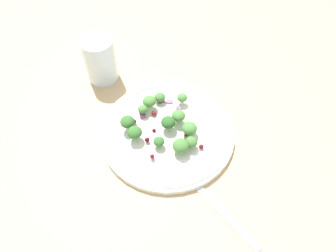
{
  "coord_description": "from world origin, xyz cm",
  "views": [
    {
      "loc": [
        32.56,
        14.73,
        52.68
      ],
      "look_at": [
        -1.31,
        0.08,
        2.7
      ],
      "focal_mm": 35.08,
      "sensor_mm": 36.0,
      "label": 1
    }
  ],
  "objects": [
    {
      "name": "cranberry_3",
      "position": [
        2.77,
        -2.38,
        2.14
      ],
      "size": [
        0.93,
        0.93,
        0.93
      ],
      "primitive_type": "sphere",
      "color": "#4C0A14",
      "rests_on": "plate"
    },
    {
      "name": "dressing_pool",
      "position": [
        -1.31,
        0.08,
        1.3
      ],
      "size": [
        15.02,
        15.02,
        0.2
      ],
      "primitive_type": "cylinder",
      "color": "white",
      "rests_on": "plate"
    },
    {
      "name": "broccoli_floret_5",
      "position": [
        1.45,
        -7.06,
        3.54
      ],
      "size": [
        2.75,
        2.75,
        2.79
      ],
      "color": "#9EC684",
      "rests_on": "plate"
    },
    {
      "name": "broccoli_floret_10",
      "position": [
        3.05,
        -4.71,
        3.51
      ],
      "size": [
        2.73,
        2.73,
        2.76
      ],
      "color": "#9EC684",
      "rests_on": "plate"
    },
    {
      "name": "broccoli_floret_11",
      "position": [
        2.73,
        0.23,
        2.86
      ],
      "size": [
        2.04,
        2.04,
        2.06
      ],
      "color": "#8EB77A",
      "rests_on": "plate"
    },
    {
      "name": "broccoli_floret_6",
      "position": [
        -2.95,
        -6.02,
        2.97
      ],
      "size": [
        1.98,
        1.98,
        2.0
      ],
      "color": "#9EC684",
      "rests_on": "plate"
    },
    {
      "name": "fork",
      "position": [
        8.73,
        12.61,
        0.25
      ],
      "size": [
        10.03,
        17.4,
        0.5
      ],
      "color": "silver",
      "rests_on": "ground_plane"
    },
    {
      "name": "broccoli_floret_2",
      "position": [
        -1.58,
        -0.31,
        3.39
      ],
      "size": [
        2.7,
        2.7,
        2.73
      ],
      "color": "#8EB77A",
      "rests_on": "plate"
    },
    {
      "name": "onion_bit_0",
      "position": [
        -6.94,
        0.31,
        1.8
      ],
      "size": [
        0.85,
        0.97,
        0.32
      ],
      "primitive_type": "cube",
      "rotation": [
        0.0,
        0.0,
        1.59
      ],
      "color": "#934C84",
      "rests_on": "plate"
    },
    {
      "name": "onion_bit_3",
      "position": [
        -0.27,
        4.53,
        1.61
      ],
      "size": [
        1.37,
        1.3,
        0.34
      ],
      "primitive_type": "cube",
      "rotation": [
        0.0,
        0.0,
        2.15
      ],
      "color": "#843D75",
      "rests_on": "plate"
    },
    {
      "name": "broccoli_floret_1",
      "position": [
        -8.7,
        -0.37,
        3.05
      ],
      "size": [
        2.04,
        2.04,
        2.07
      ],
      "color": "#9EC684",
      "rests_on": "plate"
    },
    {
      "name": "broccoli_floret_4",
      "position": [
        2.2,
        4.11,
        3.12
      ],
      "size": [
        2.97,
        2.97,
        3.01
      ],
      "color": "#ADD18E",
      "rests_on": "plate"
    },
    {
      "name": "onion_bit_1",
      "position": [
        -7.97,
        -2.45,
        1.55
      ],
      "size": [
        1.34,
        1.58,
        0.38
      ],
      "primitive_type": "cube",
      "rotation": [
        0.0,
        0.0,
        0.36
      ],
      "color": "#A35B93",
      "rests_on": "plate"
    },
    {
      "name": "cranberry_0",
      "position": [
        -3.54,
        -3.92,
        2.01
      ],
      "size": [
        0.97,
        0.97,
        0.97
      ],
      "primitive_type": "sphere",
      "color": "maroon",
      "rests_on": "plate"
    },
    {
      "name": "plate",
      "position": [
        -1.31,
        0.08,
        0.86
      ],
      "size": [
        25.9,
        25.9,
        1.7
      ],
      "color": "white",
      "rests_on": "ground_plane"
    },
    {
      "name": "cranberry_6",
      "position": [
        -1.29,
        3.79,
        1.95
      ],
      "size": [
        0.71,
        0.71,
        0.71
      ],
      "primitive_type": "sphere",
      "color": "maroon",
      "rests_on": "plate"
    },
    {
      "name": "onion_bit_4",
      "position": [
        -2.46,
        -5.91,
        1.79
      ],
      "size": [
        1.72,
        1.7,
        0.49
      ],
      "primitive_type": "cube",
      "rotation": [
        0.0,
        0.0,
        0.66
      ],
      "color": "#934C84",
      "rests_on": "plate"
    },
    {
      "name": "cranberry_5",
      "position": [
        -0.16,
        -2.28,
        1.61
      ],
      "size": [
        0.74,
        0.74,
        0.74
      ],
      "primitive_type": "sphere",
      "color": "#4C0A14",
      "rests_on": "plate"
    },
    {
      "name": "broccoli_floret_7",
      "position": [
        -2.04,
        4.15,
        3.17
      ],
      "size": [
        2.83,
        2.83,
        2.87
      ],
      "color": "#8EB77A",
      "rests_on": "plate"
    },
    {
      "name": "cranberry_4",
      "position": [
        -0.07,
        7.34,
        1.81
      ],
      "size": [
        0.89,
        0.89,
        0.89
      ],
      "primitive_type": "sphere",
      "color": "maroon",
      "rests_on": "plate"
    },
    {
      "name": "cranberry_1",
      "position": [
        -0.46,
        -6.48,
        2.23
      ],
      "size": [
        0.93,
        0.93,
        0.93
      ],
      "primitive_type": "sphere",
      "color": "maroon",
      "rests_on": "plate"
    },
    {
      "name": "broccoli_floret_9",
      "position": [
        -7.32,
        -4.32,
        2.6
      ],
      "size": [
        2.23,
        2.23,
        2.26
      ],
      "color": "#8EB77A",
      "rests_on": "plate"
    },
    {
      "name": "onion_bit_2",
      "position": [
        -7.33,
        -4.16,
        1.57
      ],
      "size": [
        1.7,
        1.61,
        0.38
      ],
      "primitive_type": "cube",
      "rotation": [
        0.0,
        0.0,
        2.61
      ],
      "color": "#934C84",
      "rests_on": "plate"
    },
    {
      "name": "broccoli_floret_3",
      "position": [
        -4.85,
        -5.48,
        3.47
      ],
      "size": [
        2.66,
        2.66,
        2.69
      ],
      "color": "#ADD18E",
      "rests_on": "plate"
    },
    {
      "name": "water_glass",
      "position": [
        -10.04,
        -19.41,
        5.06
      ],
      "size": [
        6.75,
        6.75,
        10.12
      ],
      "primitive_type": "cylinder",
      "color": "silver",
      "rests_on": "ground_plane"
    },
    {
      "name": "broccoli_floret_0",
      "position": [
        -3.85,
        1.19,
        3.38
      ],
      "size": [
        2.6,
        2.6,
        2.63
      ],
      "color": "#9EC684",
      "rests_on": "plate"
    },
    {
      "name": "ground_plane",
      "position": [
        0.0,
        0.0,
        -1.0
      ],
      "size": [
        180.0,
        180.0,
        2.0
      ],
      "primitive_type": "cube",
      "color": "tan"
    },
    {
      "name": "cranberry_2",
      "position": [
        5.66,
        -0.19,
        2.16
      ],
      "size": [
        0.84,
        0.84,
        0.84
      ],
      "primitive_type": "sphere",
      "color": "maroon",
      "rests_on": "plate"
    },
    {
      "name": "broccoli_floret_8",
      "position": [
        0.55,
        5.5,
        3.02
      ],
      "size": [
        2.24,
        2.24,
        2.27
      ],
      "color": "#9EC684",
      "rests_on": "plate"
    }
  ]
}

